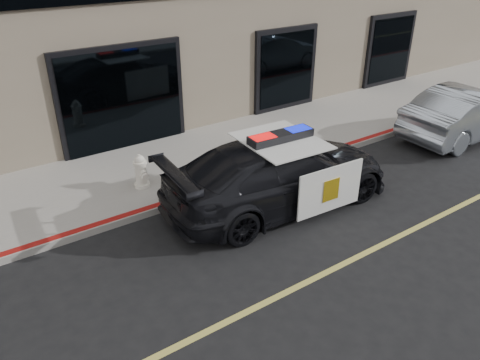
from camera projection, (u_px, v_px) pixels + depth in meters
ground at (333, 269)px, 8.36m from camera, size 120.00×120.00×0.00m
sidewalk_n at (190, 161)px, 12.15m from camera, size 60.00×3.50×0.15m
police_car at (279, 173)px, 10.03m from camera, size 2.71×5.43×1.70m
silver_sedan at (469, 112)px, 13.44m from camera, size 1.70×4.57×1.49m
fire_hydrant at (141, 172)px, 10.60m from camera, size 0.36×0.50×0.80m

